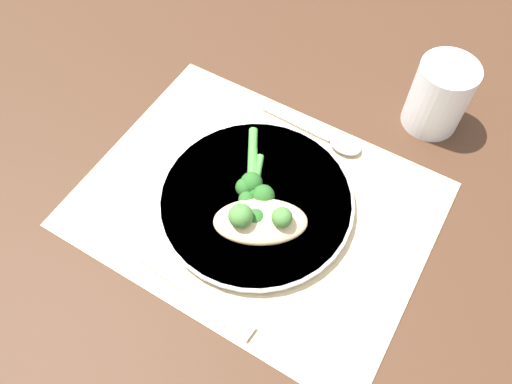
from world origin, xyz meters
TOP-DOWN VIEW (x-y plane):
  - ground_plane at (0.00, 0.00)m, footprint 3.00×3.00m
  - placemat at (0.00, 0.00)m, footprint 0.46×0.35m
  - plate at (0.00, 0.00)m, footprint 0.26×0.26m
  - chicken_fillet at (-0.03, 0.03)m, footprint 0.14×0.12m
  - pesto_dollop_primary at (-0.01, 0.05)m, footprint 0.03×0.03m
  - pesto_dollop_secondary at (-0.05, 0.03)m, footprint 0.03×0.03m
  - broccoli_stalk_front at (-0.01, 0.03)m, footprint 0.07×0.12m
  - broccoli_stalk_rear at (0.00, -0.00)m, footprint 0.07×0.09m
  - broccoli_stalk_right at (0.02, -0.02)m, footprint 0.07×0.11m
  - knife at (0.00, 0.15)m, footprint 0.17×0.03m
  - spoon at (-0.04, -0.15)m, footprint 0.16×0.04m
  - water_glass at (-0.15, -0.26)m, footprint 0.08×0.08m

SIDE VIEW (x-z plane):
  - ground_plane at x=0.00m, z-range 0.00..0.00m
  - placemat at x=0.00m, z-range 0.00..0.00m
  - knife at x=0.00m, z-range 0.00..0.01m
  - spoon at x=-0.04m, z-range 0.00..0.02m
  - plate at x=0.00m, z-range 0.01..0.02m
  - broccoli_stalk_rear at x=0.00m, z-range 0.01..0.04m
  - broccoli_stalk_front at x=-0.01m, z-range 0.01..0.05m
  - broccoli_stalk_right at x=0.02m, z-range 0.02..0.05m
  - chicken_fillet at x=-0.03m, z-range 0.02..0.05m
  - pesto_dollop_secondary at x=-0.05m, z-range 0.04..0.07m
  - pesto_dollop_primary at x=-0.01m, z-range 0.04..0.07m
  - water_glass at x=-0.15m, z-range 0.00..0.11m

